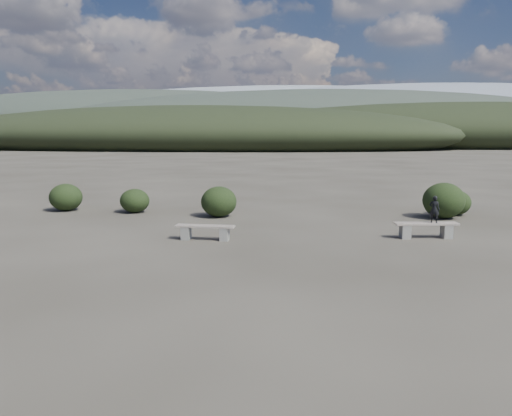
# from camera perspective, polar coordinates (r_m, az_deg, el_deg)

# --- Properties ---
(ground) EXTENTS (1200.00, 1200.00, 0.00)m
(ground) POSITION_cam_1_polar(r_m,az_deg,el_deg) (10.87, 1.52, -8.56)
(ground) COLOR #322E27
(ground) RESTS_ON ground
(bench_left) EXTENTS (1.80, 0.43, 0.45)m
(bench_left) POSITION_cam_1_polar(r_m,az_deg,el_deg) (15.12, -5.83, -2.64)
(bench_left) COLOR slate
(bench_left) RESTS_ON ground
(bench_right) EXTENTS (1.96, 0.67, 0.48)m
(bench_right) POSITION_cam_1_polar(r_m,az_deg,el_deg) (16.16, 18.85, -2.26)
(bench_right) COLOR slate
(bench_right) RESTS_ON ground
(seated_person) EXTENTS (0.36, 0.31, 0.83)m
(seated_person) POSITION_cam_1_polar(r_m,az_deg,el_deg) (16.14, 19.71, -0.13)
(seated_person) COLOR black
(seated_person) RESTS_ON bench_right
(shrub_a) EXTENTS (1.18, 1.18, 0.97)m
(shrub_a) POSITION_cam_1_polar(r_m,az_deg,el_deg) (20.80, -13.69, 0.82)
(shrub_a) COLOR black
(shrub_a) RESTS_ON ground
(shrub_b) EXTENTS (1.37, 1.37, 1.18)m
(shrub_b) POSITION_cam_1_polar(r_m,az_deg,el_deg) (19.20, -4.27, 0.73)
(shrub_b) COLOR black
(shrub_b) RESTS_ON ground
(shrub_d) EXTENTS (1.55, 1.55, 1.35)m
(shrub_d) POSITION_cam_1_polar(r_m,az_deg,el_deg) (20.10, 20.66, 0.80)
(shrub_d) COLOR black
(shrub_d) RESTS_ON ground
(shrub_e) EXTENTS (1.18, 1.18, 0.99)m
(shrub_e) POSITION_cam_1_polar(r_m,az_deg,el_deg) (21.10, 21.82, 0.58)
(shrub_e) COLOR black
(shrub_e) RESTS_ON ground
(shrub_f) EXTENTS (1.33, 1.33, 1.13)m
(shrub_f) POSITION_cam_1_polar(r_m,az_deg,el_deg) (22.13, -20.90, 1.16)
(shrub_f) COLOR black
(shrub_f) RESTS_ON ground
(mountain_ridges) EXTENTS (500.00, 400.00, 56.00)m
(mountain_ridges) POSITION_cam_1_polar(r_m,az_deg,el_deg) (349.59, 5.24, 9.78)
(mountain_ridges) COLOR black
(mountain_ridges) RESTS_ON ground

